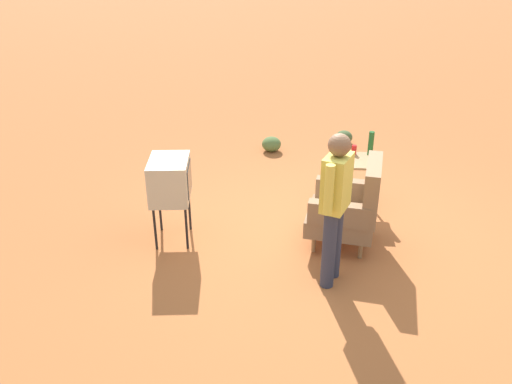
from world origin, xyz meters
name	(u,v)px	position (x,y,z in m)	size (l,w,h in m)	color
ground_plane	(325,238)	(0.00, 0.00, 0.00)	(60.00, 60.00, 0.00)	#AD6033
armchair	(351,207)	(0.11, 0.26, 0.50)	(0.87, 0.88, 1.06)	#937047
side_table	(353,167)	(-0.87, 0.35, 0.57)	(0.56, 0.56, 0.68)	black
tv_on_stand	(170,180)	(0.20, -1.81, 0.78)	(0.65, 0.51, 1.03)	black
person_standing	(335,201)	(0.87, 0.02, 0.94)	(0.54, 0.33, 1.64)	#2D3347
bottle_wine_green	(371,143)	(-1.06, 0.57, 0.84)	(0.07, 0.07, 0.32)	#1E5623
bottle_tall_amber	(344,149)	(-0.86, 0.22, 0.83)	(0.07, 0.07, 0.30)	brown
soda_can_blue	(338,161)	(-0.67, 0.14, 0.74)	(0.07, 0.07, 0.12)	blue
soda_can_red	(354,150)	(-1.07, 0.36, 0.74)	(0.07, 0.07, 0.12)	red
flower_vase	(342,145)	(-1.00, 0.20, 0.83)	(0.15, 0.10, 0.27)	silver
shrub_near	(271,144)	(-2.79, -0.85, 0.12)	(0.32, 0.32, 0.25)	#516B38
shrub_mid	(344,137)	(-3.29, 0.40, 0.11)	(0.29, 0.29, 0.23)	#475B33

